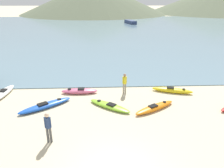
% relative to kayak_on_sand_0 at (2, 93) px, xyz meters
% --- Properties ---
extents(bay_water, '(160.00, 70.00, 0.06)m').
position_rel_kayak_on_sand_0_xyz_m(bay_water, '(7.91, 36.16, -0.13)').
color(bay_water, slate).
rests_on(bay_water, ground_plane).
extents(kayak_on_sand_0, '(1.06, 3.31, 0.36)m').
position_rel_kayak_on_sand_0_xyz_m(kayak_on_sand_0, '(0.00, 0.00, 0.00)').
color(kayak_on_sand_0, white).
rests_on(kayak_on_sand_0, ground_plane).
extents(kayak_on_sand_1, '(3.06, 2.25, 0.34)m').
position_rel_kayak_on_sand_0_xyz_m(kayak_on_sand_1, '(10.70, -2.67, -0.01)').
color(kayak_on_sand_1, orange).
rests_on(kayak_on_sand_1, ground_plane).
extents(kayak_on_sand_2, '(2.70, 0.76, 0.40)m').
position_rel_kayak_on_sand_0_xyz_m(kayak_on_sand_2, '(5.63, 0.15, 0.02)').
color(kayak_on_sand_2, '#E5668C').
rests_on(kayak_on_sand_2, ground_plane).
extents(kayak_on_sand_4, '(3.32, 2.75, 0.35)m').
position_rel_kayak_on_sand_0_xyz_m(kayak_on_sand_4, '(3.62, -2.06, -0.01)').
color(kayak_on_sand_4, blue).
rests_on(kayak_on_sand_4, ground_plane).
extents(kayak_on_sand_5, '(2.91, 2.50, 0.30)m').
position_rel_kayak_on_sand_0_xyz_m(kayak_on_sand_5, '(7.80, -2.26, -0.03)').
color(kayak_on_sand_5, '#8CCC2D').
rests_on(kayak_on_sand_5, ground_plane).
extents(kayak_on_sand_6, '(3.06, 1.57, 0.40)m').
position_rel_kayak_on_sand_0_xyz_m(kayak_on_sand_6, '(12.65, -0.01, 0.02)').
color(kayak_on_sand_6, yellow).
rests_on(kayak_on_sand_6, ground_plane).
extents(person_near_foreground, '(0.33, 0.29, 1.65)m').
position_rel_kayak_on_sand_0_xyz_m(person_near_foreground, '(4.70, -5.81, 0.79)').
color(person_near_foreground, '#4C4C4C').
rests_on(person_near_foreground, ground_plane).
extents(person_near_waterline, '(0.32, 0.28, 1.59)m').
position_rel_kayak_on_sand_0_xyz_m(person_near_waterline, '(9.00, -0.11, 0.75)').
color(person_near_waterline, gray).
rests_on(person_near_waterline, ground_plane).
extents(moored_boat_2, '(2.91, 5.45, 0.87)m').
position_rel_kayak_on_sand_0_xyz_m(moored_boat_2, '(15.34, 46.68, 0.33)').
color(moored_boat_2, navy).
rests_on(moored_boat_2, bay_water).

